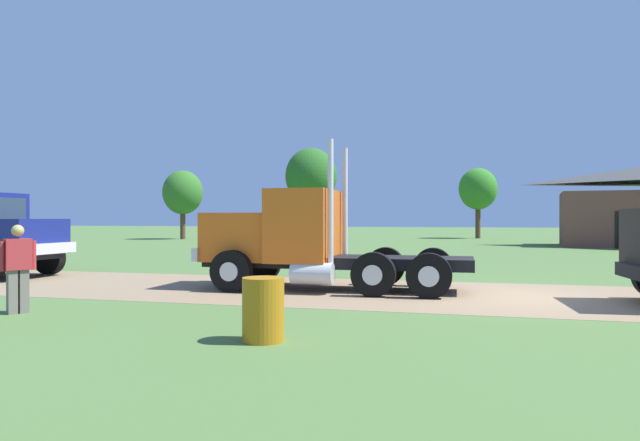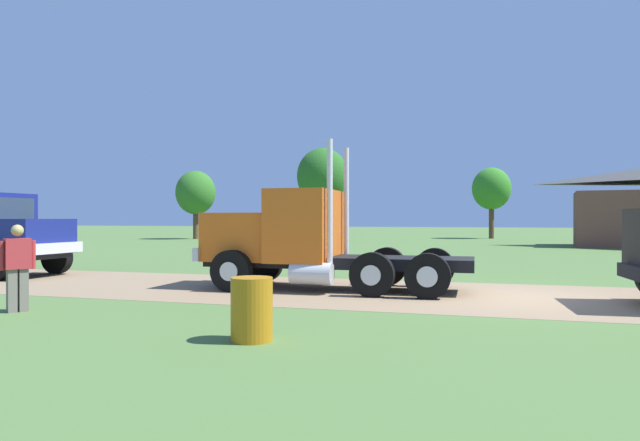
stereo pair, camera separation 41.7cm
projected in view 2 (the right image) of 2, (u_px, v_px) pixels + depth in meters
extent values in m
plane|color=#4F7037|center=(519.00, 298.00, 12.72)|extent=(200.00, 200.00, 0.00)
cube|color=#8E7456|center=(519.00, 298.00, 12.72)|extent=(120.00, 5.54, 0.01)
cube|color=black|center=(337.00, 262.00, 14.26)|extent=(6.70, 1.62, 0.28)
cube|color=orange|center=(246.00, 236.00, 14.91)|extent=(1.77, 2.01, 1.23)
cube|color=silver|center=(214.00, 252.00, 15.16)|extent=(0.20, 2.17, 0.32)
cube|color=orange|center=(305.00, 226.00, 14.48)|extent=(1.55, 2.29, 1.81)
cube|color=#2D3D4C|center=(277.00, 211.00, 14.69)|extent=(0.07, 1.88, 0.80)
cylinder|color=silver|center=(330.00, 202.00, 13.39)|extent=(0.14, 0.14, 2.97)
cylinder|color=silver|center=(346.00, 204.00, 15.11)|extent=(0.14, 0.14, 2.97)
cylinder|color=silver|center=(311.00, 273.00, 13.41)|extent=(1.01, 0.54, 0.52)
cylinder|color=black|center=(231.00, 271.00, 13.81)|extent=(1.02, 0.32, 1.02)
cylinder|color=silver|center=(229.00, 271.00, 13.65)|extent=(0.46, 0.05, 0.46)
cylinder|color=black|center=(265.00, 264.00, 15.98)|extent=(1.02, 0.32, 1.02)
cylinder|color=silver|center=(267.00, 263.00, 16.13)|extent=(0.46, 0.05, 0.46)
cylinder|color=black|center=(428.00, 276.00, 12.56)|extent=(1.02, 0.32, 1.02)
cylinder|color=silver|center=(427.00, 277.00, 12.41)|extent=(0.46, 0.05, 0.46)
cylinder|color=black|center=(435.00, 268.00, 14.74)|extent=(1.02, 0.32, 1.02)
cylinder|color=silver|center=(435.00, 267.00, 14.89)|extent=(0.46, 0.05, 0.46)
cylinder|color=black|center=(372.00, 275.00, 12.89)|extent=(1.02, 0.32, 1.02)
cylinder|color=silver|center=(371.00, 275.00, 12.74)|extent=(0.46, 0.05, 0.46)
cylinder|color=black|center=(387.00, 266.00, 15.07)|extent=(1.02, 0.32, 1.02)
cylinder|color=silver|center=(388.00, 266.00, 15.22)|extent=(0.46, 0.05, 0.46)
cube|color=navy|center=(30.00, 236.00, 17.22)|extent=(1.79, 2.08, 1.06)
cube|color=silver|center=(54.00, 248.00, 16.93)|extent=(0.24, 2.22, 0.32)
cube|color=#2D3D4C|center=(9.00, 211.00, 17.48)|extent=(0.11, 1.93, 0.82)
cylinder|color=silver|center=(6.00, 257.00, 18.84)|extent=(1.02, 0.56, 0.52)
cylinder|color=black|center=(57.00, 257.00, 18.34)|extent=(1.06, 0.34, 1.05)
cylinder|color=silver|center=(61.00, 257.00, 18.50)|extent=(0.47, 0.06, 0.47)
cube|color=#B22D33|center=(17.00, 254.00, 10.84)|extent=(0.46, 0.52, 0.58)
sphere|color=tan|center=(17.00, 230.00, 10.84)|extent=(0.22, 0.22, 0.22)
cube|color=slate|center=(23.00, 290.00, 10.91)|extent=(0.24, 0.23, 0.82)
cube|color=slate|center=(12.00, 291.00, 10.78)|extent=(0.24, 0.23, 0.82)
cylinder|color=#B22D33|center=(33.00, 255.00, 11.02)|extent=(0.10, 0.10, 0.55)
cylinder|color=#B22D33|center=(1.00, 256.00, 10.67)|extent=(0.10, 0.10, 0.55)
cylinder|color=#B27214|center=(252.00, 309.00, 8.29)|extent=(0.61, 0.61, 0.93)
cylinder|color=#513823|center=(196.00, 224.00, 48.60)|extent=(0.44, 0.44, 2.62)
ellipsoid|color=#316C24|center=(196.00, 193.00, 48.59)|extent=(3.40, 3.40, 3.74)
cylinder|color=#513823|center=(323.00, 219.00, 44.97)|extent=(0.44, 0.44, 3.48)
ellipsoid|color=#286220|center=(323.00, 176.00, 44.95)|extent=(4.09, 4.09, 4.50)
cylinder|color=#513823|center=(491.00, 221.00, 49.67)|extent=(0.44, 0.44, 3.04)
ellipsoid|color=#327D24|center=(491.00, 189.00, 49.65)|extent=(3.34, 3.34, 3.68)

